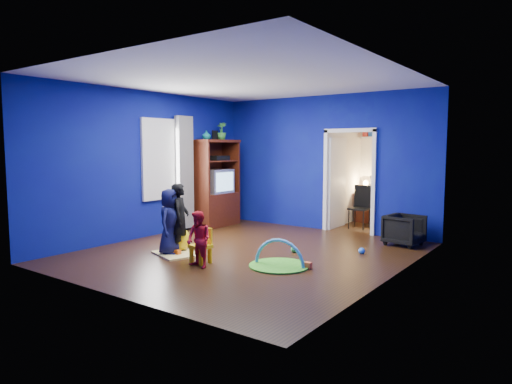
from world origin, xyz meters
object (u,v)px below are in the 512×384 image
Objects in this scene: crt_tv at (217,181)px; study_desk at (375,207)px; folding_chair at (359,208)px; child_black at (180,219)px; hopper_ball at (178,239)px; toddler_red at (199,240)px; kid_chair at (201,248)px; tv_armoire at (216,183)px; play_mat at (279,266)px; vase at (206,135)px; armchair at (404,230)px; child_navy at (169,222)px.

study_desk is at bearing 42.18° from crt_tv.
study_desk is 0.96× the size of folding_chair.
child_black is 0.43m from hopper_ball.
toddler_red is 3.69m from crt_tv.
study_desk is (0.77, 5.25, 0.12)m from kid_chair.
tv_armoire is 2.13× the size of play_mat.
kid_chair is at bearing -53.12° from tv_armoire.
child_black is 2.91m from vase.
armchair reaches higher than kid_chair.
folding_chair is at bearing -42.15° from child_navy.
tv_armoire is (-2.20, 2.93, 0.55)m from toddler_red.
toddler_red is at bearing -53.62° from crt_tv.
child_black is 2.39× the size of kid_chair.
child_navy is 1.21× the size of play_mat.
armchair is at bearing -74.30° from child_black.
child_navy reaches higher than toddler_red.
child_black is at bearing -171.43° from play_mat.
toddler_red is 0.44× the size of tv_armoire.
crt_tv reaches higher than kid_chair.
vase reaches higher than study_desk.
vase reaches higher than child_black.
hopper_ball is at bearing -60.18° from vase.
crt_tv is 1.69× the size of hopper_ball.
child_navy reaches higher than play_mat.
child_navy is 5.36m from study_desk.
play_mat is (3.10, -2.17, -1.01)m from crt_tv.
vase is at bearing -146.60° from folding_chair.
folding_chair reaches higher than armchair.
child_navy is 5.56× the size of vase.
child_black reaches higher than armchair.
study_desk is at bearing 41.77° from tv_armoire.
tv_armoire is at bearing -0.94° from child_black.
hopper_ball is at bearing -63.44° from tv_armoire.
armchair is at bearing 5.94° from crt_tv.
folding_chair is (2.82, 1.86, -1.60)m from vase.
vase is 3.74m from folding_chair.
tv_armoire reaches higher than hopper_ball.
crt_tv reaches higher than study_desk.
child_black is at bearing 159.52° from toddler_red.
toddler_red is at bearing -50.11° from vase.
armchair is at bearing -39.60° from folding_chair.
armchair is 0.52× the size of child_black.
tv_armoire is at bearing -151.06° from folding_chair.
study_desk is (2.78, 2.52, -0.65)m from crt_tv.
kid_chair is at bearing 153.44° from armchair.
crt_tv is at bearing 82.41° from vase.
hopper_ball is 1.98m from play_mat.
kid_chair is at bearing -23.84° from hopper_ball.
child_black reaches higher than study_desk.
toddler_red is 0.93× the size of folding_chair.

